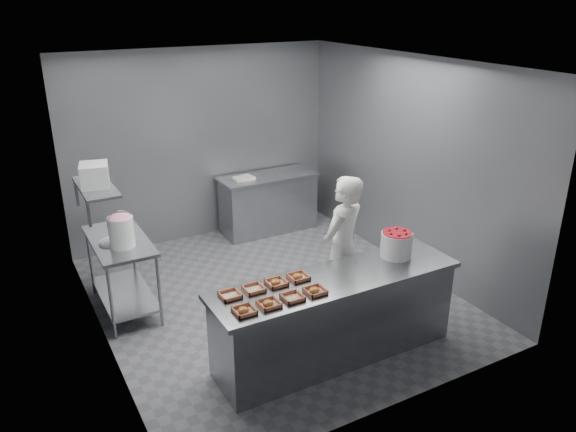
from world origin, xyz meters
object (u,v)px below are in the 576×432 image
object	(u,v)px
tray_1	(269,304)
strawberry_tub	(397,243)
service_counter	(335,317)
tray_5	(254,289)
tray_4	(230,295)
worker	(342,249)
tray_2	(293,297)
tray_3	(315,291)
appliance	(95,175)
tray_7	(298,277)
prep_table	(122,264)
back_counter	(268,203)
glaze_bucket	(121,231)
tray_0	(244,311)
tray_6	(276,283)

from	to	relation	value
tray_1	strawberry_tub	xyz separation A→B (m)	(1.63, 0.25, 0.12)
service_counter	tray_5	xyz separation A→B (m)	(-0.82, 0.16, 0.47)
tray_4	worker	size ratio (longest dim) A/B	0.11
tray_2	tray_3	distance (m)	0.24
service_counter	appliance	size ratio (longest dim) A/B	7.94
tray_7	service_counter	bearing A→B (deg)	-24.18
tray_1	tray_5	xyz separation A→B (m)	(0.00, 0.31, -0.00)
prep_table	back_counter	world-z (taller)	same
prep_table	tray_7	xyz separation A→B (m)	(1.30, -1.79, 0.33)
service_counter	appliance	xyz separation A→B (m)	(-1.82, 1.93, 1.23)
tray_7	appliance	distance (m)	2.43
back_counter	tray_5	xyz separation A→B (m)	(-1.72, -3.09, 0.47)
tray_7	appliance	bearing A→B (deg)	129.63
glaze_bucket	appliance	size ratio (longest dim) A/B	1.28
tray_1	appliance	xyz separation A→B (m)	(-0.99, 2.09, 0.76)
tray_1	appliance	bearing A→B (deg)	115.41
tray_4	tray_7	distance (m)	0.72
tray_0	tray_3	bearing A→B (deg)	0.00
back_counter	tray_1	size ratio (longest dim) A/B	8.01
tray_6	tray_7	xyz separation A→B (m)	(0.24, 0.00, 0.00)
glaze_bucket	appliance	xyz separation A→B (m)	(-0.17, 0.20, 0.61)
tray_6	strawberry_tub	xyz separation A→B (m)	(1.39, -0.06, 0.12)
tray_4	glaze_bucket	distance (m)	1.69
tray_3	glaze_bucket	xyz separation A→B (m)	(-1.31, 1.89, 0.16)
tray_1	tray_7	bearing A→B (deg)	33.00
tray_3	tray_7	bearing A→B (deg)	90.00
tray_4	worker	distance (m)	1.60
tray_0	tray_2	xyz separation A→B (m)	(0.48, 0.00, -0.00)
back_counter	tray_0	world-z (taller)	tray_0
back_counter	worker	distance (m)	2.71
tray_5	service_counter	bearing A→B (deg)	-10.71
tray_3	tray_4	world-z (taller)	tray_3
prep_table	tray_5	world-z (taller)	tray_5
prep_table	tray_1	world-z (taller)	tray_1
tray_1	worker	distance (m)	1.50
prep_table	glaze_bucket	size ratio (longest dim) A/B	2.87
tray_5	worker	xyz separation A→B (m)	(1.30, 0.44, -0.07)
tray_2	tray_6	size ratio (longest dim) A/B	1.00
tray_3	service_counter	bearing A→B (deg)	24.17
strawberry_tub	tray_1	bearing A→B (deg)	-171.16
tray_4	tray_5	size ratio (longest dim) A/B	1.00
tray_0	tray_4	world-z (taller)	tray_0
tray_1	tray_5	distance (m)	0.31
back_counter	appliance	world-z (taller)	appliance
strawberry_tub	appliance	size ratio (longest dim) A/B	1.00
tray_6	tray_4	bearing A→B (deg)	180.00
tray_4	tray_7	bearing A→B (deg)	-0.00
tray_3	strawberry_tub	size ratio (longest dim) A/B	0.57
service_counter	tray_3	world-z (taller)	tray_3
back_counter	tray_1	xyz separation A→B (m)	(-1.73, -3.41, 0.47)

